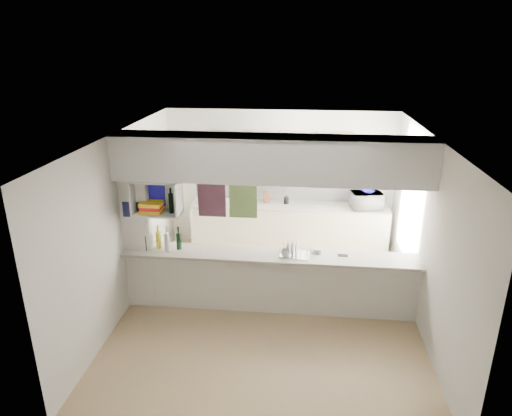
# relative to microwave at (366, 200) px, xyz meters

# --- Properties ---
(floor) EXTENTS (4.80, 4.80, 0.00)m
(floor) POSITION_rel_microwave_xyz_m (-1.58, -2.05, -1.07)
(floor) COLOR tan
(floor) RESTS_ON ground
(ceiling) EXTENTS (4.80, 4.80, 0.00)m
(ceiling) POSITION_rel_microwave_xyz_m (-1.58, -2.05, 1.53)
(ceiling) COLOR white
(ceiling) RESTS_ON wall_back
(wall_back) EXTENTS (4.20, 0.00, 4.20)m
(wall_back) POSITION_rel_microwave_xyz_m (-1.58, 0.35, 0.23)
(wall_back) COLOR silver
(wall_back) RESTS_ON floor
(wall_left) EXTENTS (0.00, 4.80, 4.80)m
(wall_left) POSITION_rel_microwave_xyz_m (-3.68, -2.05, 0.23)
(wall_left) COLOR silver
(wall_left) RESTS_ON floor
(wall_right) EXTENTS (0.00, 4.80, 4.80)m
(wall_right) POSITION_rel_microwave_xyz_m (0.52, -2.05, 0.23)
(wall_right) COLOR silver
(wall_right) RESTS_ON floor
(servery_partition) EXTENTS (4.20, 0.50, 2.60)m
(servery_partition) POSITION_rel_microwave_xyz_m (-1.75, -2.05, 0.59)
(servery_partition) COLOR silver
(servery_partition) RESTS_ON floor
(cubby_shelf) EXTENTS (0.65, 0.35, 0.50)m
(cubby_shelf) POSITION_rel_microwave_xyz_m (-3.14, -2.11, 0.64)
(cubby_shelf) COLOR white
(cubby_shelf) RESTS_ON bulkhead
(kitchen_run) EXTENTS (3.60, 0.63, 2.24)m
(kitchen_run) POSITION_rel_microwave_xyz_m (-1.42, 0.09, -0.24)
(kitchen_run) COLOR beige
(kitchen_run) RESTS_ON floor
(microwave) EXTENTS (0.60, 0.46, 0.30)m
(microwave) POSITION_rel_microwave_xyz_m (0.00, 0.00, 0.00)
(microwave) COLOR white
(microwave) RESTS_ON bench_top
(bowl) EXTENTS (0.24, 0.24, 0.06)m
(bowl) POSITION_rel_microwave_xyz_m (0.01, -0.00, 0.18)
(bowl) COLOR #120E9E
(bowl) RESTS_ON microwave
(dish_rack) EXTENTS (0.46, 0.37, 0.22)m
(dish_rack) POSITION_rel_microwave_xyz_m (-1.22, -2.04, -0.06)
(dish_rack) COLOR silver
(dish_rack) RESTS_ON breakfast_bar
(cup) EXTENTS (0.16, 0.16, 0.10)m
(cup) POSITION_rel_microwave_xyz_m (-1.35, -2.13, -0.08)
(cup) COLOR white
(cup) RESTS_ON dish_rack
(wine_bottles) EXTENTS (0.53, 0.16, 0.38)m
(wine_bottles) POSITION_rel_microwave_xyz_m (-3.11, -2.06, -0.01)
(wine_bottles) COLOR black
(wine_bottles) RESTS_ON breakfast_bar
(plastic_tubs) EXTENTS (0.49, 0.17, 0.07)m
(plastic_tubs) POSITION_rel_microwave_xyz_m (-0.87, -1.94, -0.12)
(plastic_tubs) COLOR silver
(plastic_tubs) RESTS_ON breakfast_bar
(utensil_jar) EXTENTS (0.09, 0.09, 0.13)m
(utensil_jar) POSITION_rel_microwave_xyz_m (-1.43, 0.10, -0.08)
(utensil_jar) COLOR black
(utensil_jar) RESTS_ON bench_top
(knife_block) EXTENTS (0.12, 0.10, 0.21)m
(knife_block) POSITION_rel_microwave_xyz_m (-1.81, 0.13, -0.04)
(knife_block) COLOR #532E1C
(knife_block) RESTS_ON bench_top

